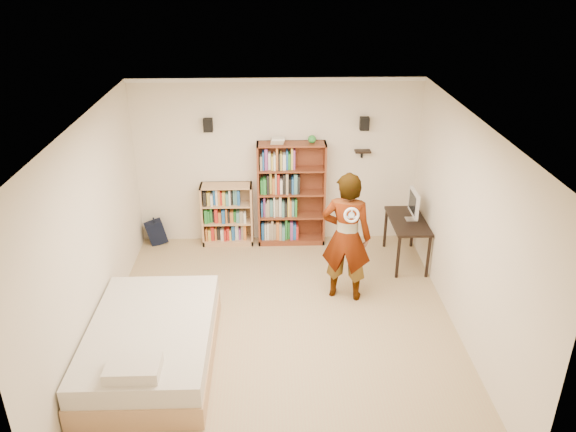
% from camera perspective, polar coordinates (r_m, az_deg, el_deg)
% --- Properties ---
extents(ground, '(4.50, 5.00, 0.01)m').
position_cam_1_polar(ground, '(7.41, -0.73, -11.11)').
color(ground, tan).
rests_on(ground, ground).
extents(room_shell, '(4.52, 5.02, 2.71)m').
position_cam_1_polar(room_shell, '(6.52, -0.82, 1.46)').
color(room_shell, beige).
rests_on(room_shell, ground).
extents(crown_molding, '(4.50, 5.00, 0.06)m').
position_cam_1_polar(crown_molding, '(6.21, -0.87, 9.16)').
color(crown_molding, white).
rests_on(crown_molding, room_shell).
extents(speaker_left, '(0.14, 0.12, 0.20)m').
position_cam_1_polar(speaker_left, '(8.75, -8.12, 9.13)').
color(speaker_left, black).
rests_on(speaker_left, room_shell).
extents(speaker_right, '(0.14, 0.12, 0.20)m').
position_cam_1_polar(speaker_right, '(8.82, 7.78, 9.28)').
color(speaker_right, black).
rests_on(speaker_right, room_shell).
extents(wall_shelf, '(0.25, 0.16, 0.02)m').
position_cam_1_polar(wall_shelf, '(8.96, 7.60, 6.53)').
color(wall_shelf, black).
rests_on(wall_shelf, room_shell).
extents(tall_bookshelf, '(1.08, 0.32, 1.72)m').
position_cam_1_polar(tall_bookshelf, '(9.03, 0.34, 2.21)').
color(tall_bookshelf, brown).
rests_on(tall_bookshelf, ground).
extents(low_bookshelf, '(0.83, 0.31, 1.03)m').
position_cam_1_polar(low_bookshelf, '(9.20, -6.18, 0.17)').
color(low_bookshelf, tan).
rests_on(low_bookshelf, ground).
extents(computer_desk, '(0.52, 1.04, 0.71)m').
position_cam_1_polar(computer_desk, '(8.85, 11.89, -2.47)').
color(computer_desk, black).
rests_on(computer_desk, ground).
extents(imac, '(0.13, 0.47, 0.46)m').
position_cam_1_polar(imac, '(8.62, 12.52, 1.03)').
color(imac, silver).
rests_on(imac, computer_desk).
extents(daybed, '(1.42, 2.18, 0.64)m').
position_cam_1_polar(daybed, '(6.86, -13.72, -11.99)').
color(daybed, silver).
rests_on(daybed, ground).
extents(person, '(0.77, 0.60, 1.85)m').
position_cam_1_polar(person, '(7.57, 5.95, -2.14)').
color(person, black).
rests_on(person, ground).
extents(wii_wheel, '(0.20, 0.08, 0.20)m').
position_cam_1_polar(wii_wheel, '(7.05, 6.47, 0.08)').
color(wii_wheel, silver).
rests_on(wii_wheel, person).
extents(navy_bag, '(0.36, 0.30, 0.42)m').
position_cam_1_polar(navy_bag, '(9.50, -13.26, -1.59)').
color(navy_bag, black).
rests_on(navy_bag, ground).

